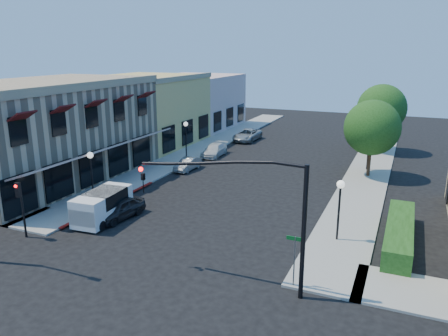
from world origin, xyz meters
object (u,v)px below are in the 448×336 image
at_px(street_name_sign, 295,253).
at_px(lamppost_right_near, 340,195).
at_px(parked_car_b, 188,164).
at_px(lamppost_left_near, 91,164).
at_px(lamppost_left_far, 186,130).
at_px(parked_car_a, 119,209).
at_px(parked_car_d, 247,135).
at_px(street_tree_b, 382,109).
at_px(white_van, 102,205).
at_px(street_tree_a, 372,128).
at_px(signal_mast_arm, 255,203).
at_px(secondary_signal, 20,199).
at_px(lamppost_right_far, 369,140).
at_px(parked_car_c, 214,150).

relative_size(street_name_sign, lamppost_right_near, 0.70).
bearing_deg(parked_car_b, lamppost_left_near, -101.45).
bearing_deg(lamppost_right_near, lamppost_left_far, 140.53).
distance_m(street_name_sign, parked_car_b, 20.81).
relative_size(parked_car_a, parked_car_d, 0.77).
relative_size(street_tree_b, lamppost_left_near, 1.97).
bearing_deg(lamppost_left_near, white_van, -42.60).
bearing_deg(parked_car_b, street_tree_a, 17.40).
bearing_deg(parked_car_a, signal_mast_arm, -15.20).
bearing_deg(parked_car_a, street_name_sign, -9.45).
bearing_deg(lamppost_right_near, street_name_sign, -99.78).
bearing_deg(parked_car_a, street_tree_a, 57.35).
xyz_separation_m(street_tree_a, lamppost_left_near, (-17.30, -14.00, -1.46)).
xyz_separation_m(lamppost_left_near, parked_car_b, (2.33, 9.84, -2.20)).
relative_size(secondary_signal, lamppost_right_near, 0.93).
bearing_deg(lamppost_left_near, parked_car_d, 83.47).
height_order(street_name_sign, parked_car_a, street_name_sign).
height_order(street_tree_a, secondary_signal, street_tree_a).
height_order(street_tree_b, parked_car_b, street_tree_b).
xyz_separation_m(street_tree_b, lamppost_right_far, (-0.30, -8.00, -1.81)).
height_order(parked_car_b, parked_car_c, parked_car_c).
bearing_deg(white_van, street_tree_a, 49.54).
bearing_deg(street_tree_a, parked_car_a, -130.36).
relative_size(street_tree_a, white_van, 1.49).
xyz_separation_m(street_tree_a, parked_car_c, (-14.98, 1.62, -3.60)).
distance_m(white_van, parked_car_a, 1.12).
relative_size(lamppost_left_far, parked_car_d, 0.73).
distance_m(street_tree_b, parked_car_c, 17.62).
xyz_separation_m(street_tree_b, parked_car_a, (-13.60, -26.00, -3.90)).
height_order(street_tree_a, parked_car_a, street_tree_a).
bearing_deg(lamppost_left_far, signal_mast_arm, -55.00).
xyz_separation_m(parked_car_a, parked_car_c, (-1.38, 17.62, -0.04)).
xyz_separation_m(signal_mast_arm, white_van, (-11.35, 3.74, -3.00)).
xyz_separation_m(signal_mast_arm, lamppost_right_far, (2.64, 22.50, -1.35)).
height_order(street_tree_b, lamppost_left_far, street_tree_b).
height_order(parked_car_a, parked_car_c, parked_car_a).
bearing_deg(lamppost_right_far, lamppost_left_near, -136.74).
xyz_separation_m(parked_car_c, parked_car_d, (0.43, 8.38, 0.08)).
bearing_deg(lamppost_right_far, white_van, -126.72).
height_order(signal_mast_arm, street_name_sign, signal_mast_arm).
height_order(street_name_sign, lamppost_left_near, lamppost_left_near).
xyz_separation_m(parked_car_a, parked_car_d, (-0.95, 26.00, 0.04)).
xyz_separation_m(lamppost_left_far, parked_car_c, (2.32, 1.62, -2.14)).
height_order(secondary_signal, parked_car_c, secondary_signal).
distance_m(street_name_sign, lamppost_left_near, 17.05).
height_order(lamppost_left_far, white_van, lamppost_left_far).
bearing_deg(lamppost_left_near, parked_car_c, 81.56).
bearing_deg(white_van, parked_car_c, 92.14).
height_order(signal_mast_arm, lamppost_left_far, signal_mast_arm).
height_order(lamppost_left_near, parked_car_d, lamppost_left_near).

